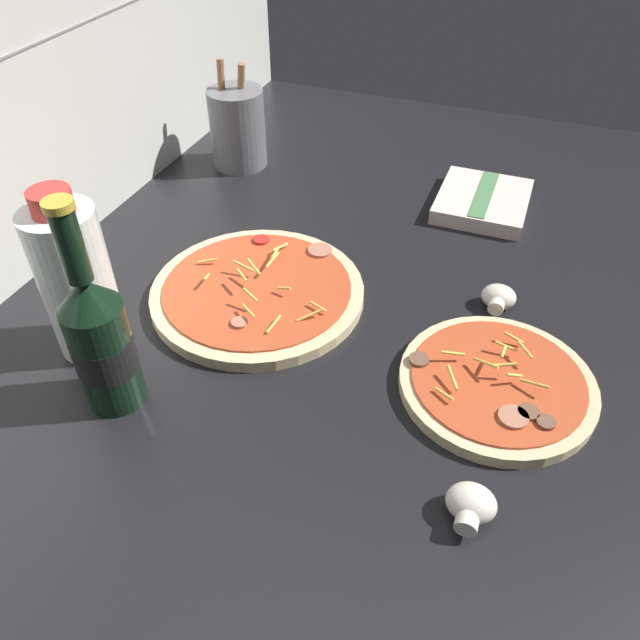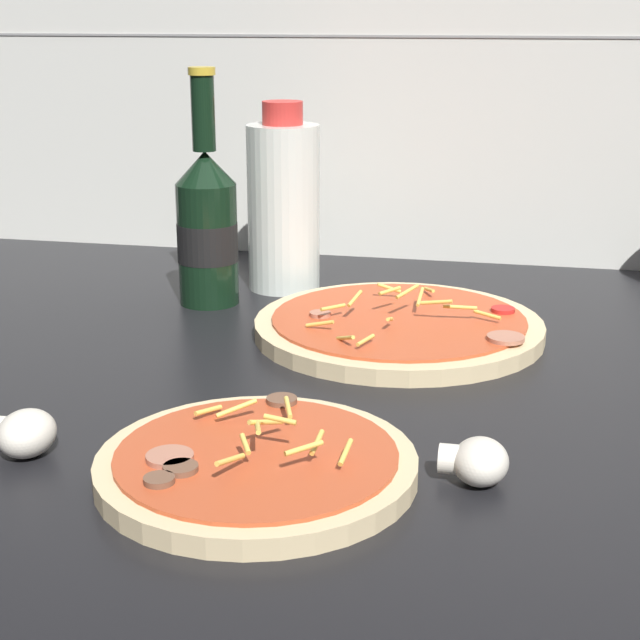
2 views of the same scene
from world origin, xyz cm
name	(u,v)px [view 1 (image 1 of 2)]	position (x,y,z in cm)	size (l,w,h in cm)	color
counter_slab	(338,363)	(0.00, 0.00, 1.25)	(160.00, 90.00, 2.50)	black
pizza_near	(497,384)	(1.27, -18.48, 3.39)	(22.02, 22.02, 4.59)	beige
pizza_far	(258,292)	(6.76, 13.82, 3.43)	(28.21, 28.21, 4.86)	beige
beer_bottle	(100,340)	(-14.97, 20.96, 11.18)	(6.52, 6.52, 24.97)	black
oil_bottle	(76,280)	(-8.46, 28.62, 12.17)	(8.14, 8.14, 21.03)	silver
mushroom_left	(498,298)	(16.02, -16.26, 4.06)	(4.69, 4.47, 3.13)	white
mushroom_right	(471,505)	(-15.88, -18.57, 4.17)	(5.01, 4.77, 3.34)	white
utensil_crock	(238,127)	(40.52, 33.17, 9.28)	(9.55, 9.55, 17.99)	slate
dish_towel	(483,201)	(40.54, -10.10, 3.71)	(15.85, 13.97, 2.56)	beige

